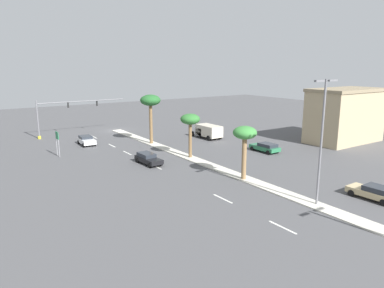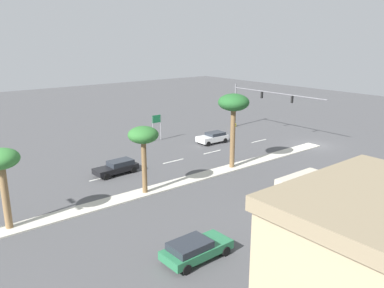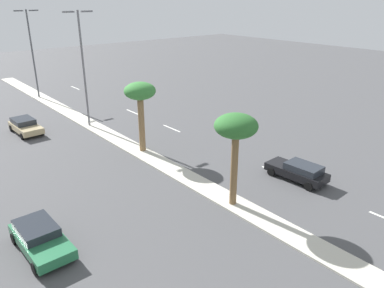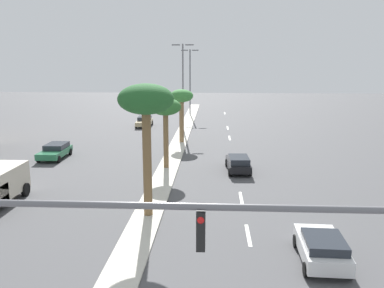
{
  "view_description": "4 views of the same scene",
  "coord_description": "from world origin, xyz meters",
  "views": [
    {
      "loc": [
        26.46,
        65.39,
        12.53
      ],
      "look_at": [
        3.47,
        31.5,
        3.46
      ],
      "focal_mm": 33.54,
      "sensor_mm": 36.0,
      "label": 1
    },
    {
      "loc": [
        -28.11,
        42.81,
        13.47
      ],
      "look_at": [
        0.74,
        19.69,
        3.35
      ],
      "focal_mm": 36.54,
      "sensor_mm": 36.0,
      "label": 2
    },
    {
      "loc": [
        -15.76,
        11.08,
        12.63
      ],
      "look_at": [
        1.22,
        31.48,
        2.15
      ],
      "focal_mm": 35.35,
      "sensor_mm": 36.0,
      "label": 3
    },
    {
      "loc": [
        3.95,
        -8.09,
        9.22
      ],
      "look_at": [
        2.03,
        27.18,
        1.91
      ],
      "focal_mm": 37.9,
      "sensor_mm": 36.0,
      "label": 4
    }
  ],
  "objects": [
    {
      "name": "sedan_tan_right",
      "position": [
        -5.92,
        48.45,
        0.74
      ],
      "size": [
        2.21,
        4.51,
        1.37
      ],
      "color": "tan",
      "rests_on": "ground"
    },
    {
      "name": "ground_plane",
      "position": [
        0.0,
        29.88,
        0.0
      ],
      "size": [
        160.0,
        160.0,
        0.0
      ],
      "primitive_type": "plane",
      "color": "#4C4C4F"
    },
    {
      "name": "palm_tree_outboard",
      "position": [
        -0.13,
        25.76,
        5.15
      ],
      "size": [
        2.66,
        2.66,
        6.01
      ],
      "color": "brown",
      "rests_on": "median_curb"
    },
    {
      "name": "lane_stripe_mid",
      "position": [
        5.87,
        26.98,
        0.01
      ],
      "size": [
        0.2,
        2.8,
        0.01
      ],
      "primitive_type": "cube",
      "color": "silver",
      "rests_on": "ground"
    },
    {
      "name": "sedan_green_left",
      "position": [
        -11.24,
        29.05,
        0.73
      ],
      "size": [
        2.16,
        4.6,
        1.34
      ],
      "color": "#287047",
      "rests_on": "ground"
    },
    {
      "name": "lane_stripe_leading",
      "position": [
        5.87,
        40.3,
        0.01
      ],
      "size": [
        0.2,
        2.8,
        0.01
      ],
      "primitive_type": "cube",
      "color": "silver",
      "rests_on": "ground"
    },
    {
      "name": "street_lamp_far",
      "position": [
        -0.24,
        46.31,
        6.61
      ],
      "size": [
        2.9,
        0.24,
        11.25
      ],
      "color": "slate",
      "rests_on": "median_curb"
    },
    {
      "name": "lane_stripe_left",
      "position": [
        5.87,
        47.77,
        0.01
      ],
      "size": [
        0.2,
        2.8,
        0.01
      ],
      "primitive_type": "cube",
      "color": "silver",
      "rests_on": "ground"
    },
    {
      "name": "palm_tree_inboard",
      "position": [
        0.31,
        37.06,
        5.02
      ],
      "size": [
        2.61,
        2.61,
        5.95
      ],
      "color": "olive",
      "rests_on": "median_curb"
    },
    {
      "name": "lane_stripe_far",
      "position": [
        5.87,
        63.8,
        0.01
      ],
      "size": [
        0.2,
        2.8,
        0.01
      ],
      "primitive_type": "cube",
      "color": "silver",
      "rests_on": "ground"
    },
    {
      "name": "sedan_black_mid",
      "position": [
        6.05,
        25.2,
        0.73
      ],
      "size": [
        2.08,
        4.56,
        1.37
      ],
      "color": "black",
      "rests_on": "ground"
    },
    {
      "name": "median_curb",
      "position": [
        0.0,
        38.42,
        0.06
      ],
      "size": [
        1.8,
        76.85,
        0.12
      ],
      "primitive_type": "cube",
      "color": "beige",
      "rests_on": "ground"
    },
    {
      "name": "street_lamp_center",
      "position": [
        -0.18,
        61.38,
        6.44
      ],
      "size": [
        2.9,
        0.24,
        10.92
      ],
      "color": "#515459",
      "rests_on": "median_curb"
    }
  ]
}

